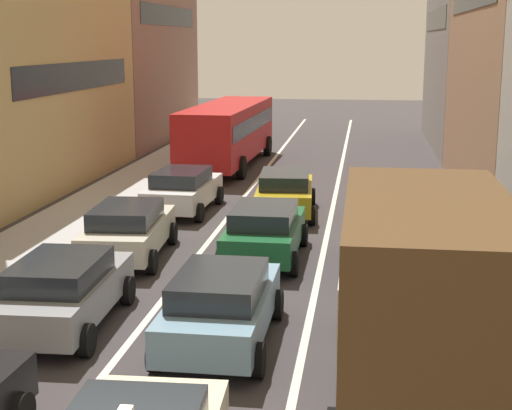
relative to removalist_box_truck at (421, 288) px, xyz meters
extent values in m
cube|color=#AFAFAF|center=(-10.40, 15.51, -1.90)|extent=(2.60, 64.00, 0.14)
cube|color=silver|center=(-5.40, 15.51, -1.97)|extent=(0.16, 60.00, 0.01)
cube|color=silver|center=(-2.00, 15.51, -1.97)|extent=(0.16, 60.00, 0.01)
cube|color=black|center=(-12.18, 17.51, 2.43)|extent=(0.02, 11.73, 1.10)
cube|color=#936B5B|center=(-15.70, 32.18, 4.53)|extent=(7.00, 14.57, 13.00)
cube|color=black|center=(-12.18, 32.18, 5.18)|extent=(0.02, 11.73, 1.10)
cube|color=gray|center=(6.20, 32.18, 4.30)|extent=(7.00, 14.57, 12.54)
cube|color=black|center=(2.69, 32.18, 4.93)|extent=(0.02, 11.73, 1.10)
cube|color=#B7B29E|center=(-0.01, 2.88, -0.54)|extent=(2.41, 2.41, 1.90)
cube|color=black|center=(-0.01, 4.09, -0.16)|extent=(2.02, 0.04, 0.70)
cube|color=#51381E|center=(0.01, -0.88, 0.21)|extent=(2.42, 5.45, 2.80)
cube|color=white|center=(-1.21, -0.88, 0.49)|extent=(0.04, 4.48, 0.90)
cylinder|color=black|center=(-1.21, 2.96, -1.49)|extent=(0.30, 0.96, 0.96)
cylinder|color=black|center=(1.19, 2.97, -1.49)|extent=(0.30, 0.96, 0.96)
cube|color=#759EB7|center=(-3.60, 2.09, -1.30)|extent=(1.81, 4.30, 0.70)
cube|color=#1E2328|center=(-3.60, 1.89, -0.74)|extent=(1.59, 2.41, 0.52)
cylinder|color=black|center=(-4.52, 3.55, -1.65)|extent=(0.22, 0.64, 0.64)
cylinder|color=black|center=(-2.68, 3.55, -1.65)|extent=(0.22, 0.64, 0.64)
cylinder|color=black|center=(-4.52, 0.63, -1.65)|extent=(0.22, 0.64, 0.64)
cylinder|color=black|center=(-2.68, 0.63, -1.65)|extent=(0.22, 0.64, 0.64)
cube|color=gray|center=(-6.96, 2.51, -1.30)|extent=(1.97, 4.37, 0.70)
cube|color=#1E2328|center=(-6.96, 2.31, -0.74)|extent=(1.68, 2.47, 0.52)
cylinder|color=black|center=(-7.94, 3.93, -1.65)|extent=(0.25, 0.65, 0.64)
cylinder|color=black|center=(-6.10, 4.01, -1.65)|extent=(0.25, 0.65, 0.64)
cylinder|color=black|center=(-5.99, 1.08, -1.65)|extent=(0.25, 0.65, 0.64)
cube|color=#19592D|center=(-3.53, 8.08, -1.30)|extent=(1.82, 4.31, 0.70)
cube|color=#1E2328|center=(-3.53, 7.88, -0.74)|extent=(1.60, 2.42, 0.52)
cylinder|color=black|center=(-4.45, 9.55, -1.65)|extent=(0.22, 0.64, 0.64)
cylinder|color=black|center=(-2.61, 9.54, -1.65)|extent=(0.22, 0.64, 0.64)
cylinder|color=black|center=(-4.46, 6.62, -1.65)|extent=(0.22, 0.64, 0.64)
cylinder|color=black|center=(-2.62, 6.61, -1.65)|extent=(0.22, 0.64, 0.64)
cube|color=beige|center=(-7.20, 7.66, -1.30)|extent=(2.09, 4.41, 0.70)
cube|color=#1E2328|center=(-7.19, 7.46, -0.74)|extent=(1.75, 2.51, 0.52)
cylinder|color=black|center=(-8.22, 9.06, -1.65)|extent=(0.26, 0.65, 0.64)
cylinder|color=black|center=(-6.39, 9.19, -1.65)|extent=(0.26, 0.65, 0.64)
cylinder|color=black|center=(-8.02, 6.14, -1.65)|extent=(0.26, 0.65, 0.64)
cylinder|color=black|center=(-6.18, 6.27, -1.65)|extent=(0.26, 0.65, 0.64)
cube|color=#B29319|center=(-3.56, 13.52, -1.30)|extent=(2.08, 4.41, 0.70)
cube|color=#1E2328|center=(-3.55, 13.32, -0.74)|extent=(1.74, 2.51, 0.52)
cylinder|color=black|center=(-4.58, 14.92, -1.65)|extent=(0.26, 0.65, 0.64)
cylinder|color=black|center=(-2.74, 15.04, -1.65)|extent=(0.26, 0.65, 0.64)
cylinder|color=black|center=(-4.39, 12.00, -1.65)|extent=(0.26, 0.65, 0.64)
cylinder|color=black|center=(-2.55, 12.12, -1.65)|extent=(0.26, 0.65, 0.64)
cube|color=silver|center=(-7.07, 13.46, -1.30)|extent=(1.95, 4.36, 0.70)
cube|color=#1E2328|center=(-7.07, 13.26, -0.74)|extent=(1.67, 2.46, 0.52)
cylinder|color=black|center=(-7.93, 14.95, -1.65)|extent=(0.24, 0.65, 0.64)
cylinder|color=black|center=(-6.09, 14.88, -1.65)|extent=(0.24, 0.65, 0.64)
cylinder|color=black|center=(-8.04, 12.03, -1.65)|extent=(0.24, 0.65, 0.64)
cylinder|color=black|center=(-6.20, 11.96, -1.65)|extent=(0.24, 0.65, 0.64)
cube|color=#194C8C|center=(-0.26, 7.19, -1.30)|extent=(2.01, 4.38, 0.70)
cube|color=#1E2328|center=(-0.25, 6.99, -0.74)|extent=(1.70, 2.48, 0.52)
cylinder|color=black|center=(-1.25, 8.60, -1.65)|extent=(0.25, 0.65, 0.64)
cylinder|color=black|center=(0.59, 8.69, -1.65)|extent=(0.25, 0.65, 0.64)
cylinder|color=black|center=(-1.11, 5.68, -1.65)|extent=(0.25, 0.65, 0.64)
cylinder|color=black|center=(0.73, 5.77, -1.65)|extent=(0.25, 0.65, 0.64)
cube|color=#B21919|center=(-7.24, 23.17, -0.27)|extent=(2.86, 10.58, 2.40)
cube|color=black|center=(-7.24, 23.17, 0.09)|extent=(2.87, 9.95, 0.70)
cylinder|color=black|center=(-8.36, 26.99, -1.47)|extent=(0.33, 1.01, 1.00)
cylinder|color=black|center=(-5.86, 26.90, -1.47)|extent=(0.33, 1.01, 1.00)
cylinder|color=black|center=(-8.60, 20.07, -1.47)|extent=(0.33, 1.01, 1.00)
cylinder|color=black|center=(-6.10, 19.98, -1.47)|extent=(0.33, 1.01, 1.00)
camera|label=1|loc=(-0.95, -11.80, 3.82)|focal=53.94mm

